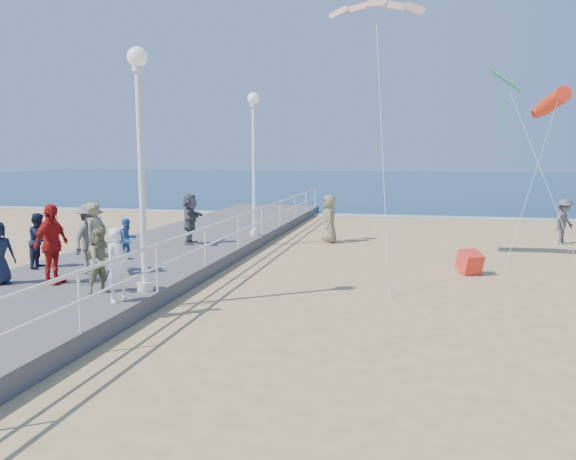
% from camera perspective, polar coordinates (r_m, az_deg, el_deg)
% --- Properties ---
extents(ground, '(160.00, 160.00, 0.00)m').
position_cam_1_polar(ground, '(11.86, 9.89, -9.30)').
color(ground, tan).
rests_on(ground, ground).
extents(ocean, '(160.00, 90.00, 0.05)m').
position_cam_1_polar(ocean, '(76.42, 12.13, 4.89)').
color(ocean, '#0C2E4A').
rests_on(ocean, ground).
extents(surf_line, '(160.00, 1.20, 0.04)m').
position_cam_1_polar(surf_line, '(32.03, 11.57, 1.37)').
color(surf_line, silver).
rests_on(surf_line, ground).
extents(boardwalk, '(5.00, 44.00, 0.40)m').
position_cam_1_polar(boardwalk, '(14.22, -22.07, -6.07)').
color(boardwalk, slate).
rests_on(boardwalk, ground).
extents(railing, '(0.05, 42.00, 0.55)m').
position_cam_1_polar(railing, '(12.79, -13.21, -2.39)').
color(railing, white).
rests_on(railing, boardwalk).
extents(lamp_post_mid, '(0.44, 0.44, 5.32)m').
position_cam_1_polar(lamp_post_mid, '(12.74, -14.77, 8.42)').
color(lamp_post_mid, white).
rests_on(lamp_post_mid, boardwalk).
extents(lamp_post_far, '(0.44, 0.44, 5.32)m').
position_cam_1_polar(lamp_post_far, '(21.16, -3.49, 8.23)').
color(lamp_post_far, white).
rests_on(lamp_post_far, boardwalk).
extents(woman_holding_toddler, '(0.57, 0.67, 1.55)m').
position_cam_1_polar(woman_holding_toddler, '(12.13, -16.85, -3.42)').
color(woman_holding_toddler, white).
rests_on(woman_holding_toddler, boardwalk).
extents(toddler_held, '(0.48, 0.53, 0.88)m').
position_cam_1_polar(toddler_held, '(12.10, -15.97, -0.94)').
color(toddler_held, '#2E5FAF').
rests_on(toddler_held, boardwalk).
extents(spectator_1, '(0.83, 0.89, 1.45)m').
position_cam_1_polar(spectator_1, '(13.02, -18.37, -2.96)').
color(spectator_1, gray).
rests_on(spectator_1, boardwalk).
extents(spectator_2, '(0.79, 1.23, 1.81)m').
position_cam_1_polar(spectator_2, '(15.21, -19.42, -0.84)').
color(spectator_2, '#5C5D62').
rests_on(spectator_2, boardwalk).
extents(spectator_3, '(0.52, 1.13, 1.89)m').
position_cam_1_polar(spectator_3, '(14.31, -22.89, -1.34)').
color(spectator_3, red).
rests_on(spectator_3, boardwalk).
extents(spectator_5, '(0.70, 1.65, 1.73)m').
position_cam_1_polar(spectator_5, '(19.47, -9.91, 1.12)').
color(spectator_5, '#525156').
rests_on(spectator_5, boardwalk).
extents(spectator_6, '(0.54, 0.74, 1.86)m').
position_cam_1_polar(spectator_6, '(14.86, -18.89, -0.91)').
color(spectator_6, gray).
rests_on(spectator_6, boardwalk).
extents(spectator_7, '(0.71, 0.83, 1.49)m').
position_cam_1_polar(spectator_7, '(16.56, -23.92, -0.97)').
color(spectator_7, '#171D33').
rests_on(spectator_7, boardwalk).
extents(beach_walker_a, '(1.23, 1.29, 1.76)m').
position_cam_1_polar(beach_walker_a, '(24.19, 26.25, 0.78)').
color(beach_walker_a, '#57565B').
rests_on(beach_walker_a, ground).
extents(beach_walker_c, '(0.79, 1.03, 1.87)m').
position_cam_1_polar(beach_walker_c, '(22.08, 4.21, 1.12)').
color(beach_walker_c, '#827C5A').
rests_on(beach_walker_c, ground).
extents(box_kite, '(0.81, 0.88, 0.74)m').
position_cam_1_polar(box_kite, '(17.01, 17.98, -3.35)').
color(box_kite, red).
rests_on(box_kite, ground).
extents(kite_parafoil, '(2.92, 0.94, 0.65)m').
position_cam_1_polar(kite_parafoil, '(18.09, 8.95, 21.78)').
color(kite_parafoil, '#E0521A').
extents(kite_windsock, '(1.06, 3.01, 1.15)m').
position_cam_1_polar(kite_windsock, '(22.59, 25.34, 11.71)').
color(kite_windsock, red).
extents(kite_diamond_green, '(1.33, 1.55, 0.85)m').
position_cam_1_polar(kite_diamond_green, '(24.34, 21.23, 13.96)').
color(kite_diamond_green, '#2AC480').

